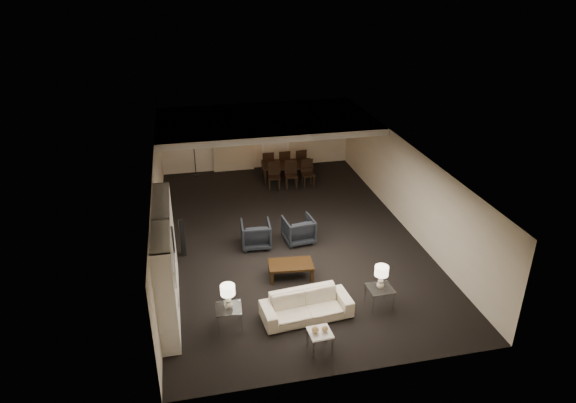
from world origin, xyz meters
The scene contains 35 objects.
floor centered at (0.00, 0.00, 0.00)m, with size 11.00×11.00×0.00m, color black.
ceiling centered at (0.00, 0.00, 2.50)m, with size 7.00×11.00×0.02m, color silver.
wall_back centered at (0.00, 5.50, 1.25)m, with size 7.00×0.02×2.50m, color beige.
wall_front centered at (0.00, -5.50, 1.25)m, with size 7.00×0.02×2.50m, color beige.
wall_left centered at (-3.50, 0.00, 1.25)m, with size 0.02×11.00×2.50m, color beige.
wall_right centered at (3.50, 0.00, 1.25)m, with size 0.02×11.00×2.50m, color beige.
ceiling_soffit centered at (0.00, 3.50, 2.40)m, with size 7.00×4.00×0.20m, color silver.
curtains centered at (-0.90, 5.42, 1.20)m, with size 1.50×0.12×2.40m, color beige.
door centered at (0.70, 5.47, 1.05)m, with size 0.90×0.05×2.10m, color silver.
painting centered at (2.10, 5.46, 1.55)m, with size 0.95×0.04×0.65m, color #142D38.
media_unit centered at (-3.31, -2.60, 1.18)m, with size 0.38×3.40×2.35m, color white, non-canonical shape.
pendant_light centered at (0.30, 3.50, 1.92)m, with size 0.52×0.52×0.24m, color #D8591E.
sofa centered at (-0.38, -3.65, 0.29)m, with size 1.98×0.78×0.58m, color beige.
coffee_table centered at (-0.38, -2.05, 0.20)m, with size 1.09×0.64×0.39m, color black, non-canonical shape.
armchair_left centered at (-0.98, -0.35, 0.37)m, with size 0.79×0.81×0.74m, color black.
armchair_right centered at (0.22, -0.35, 0.37)m, with size 0.79×0.81×0.74m, color black.
side_table_left centered at (-2.08, -3.65, 0.25)m, with size 0.54×0.54×0.51m, color white, non-canonical shape.
side_table_right centered at (1.32, -3.65, 0.25)m, with size 0.54×0.54×0.51m, color white, non-canonical shape.
table_lamp_left centered at (-2.08, -3.65, 0.79)m, with size 0.31×0.31×0.56m, color beige, non-canonical shape.
table_lamp_right centered at (1.32, -3.65, 0.79)m, with size 0.31×0.31×0.56m, color silver, non-canonical shape.
marble_table centered at (-0.38, -4.75, 0.23)m, with size 0.45×0.45×0.45m, color white, non-canonical shape.
gold_gourd_a centered at (-0.48, -4.75, 0.53)m, with size 0.15×0.15×0.15m, color #E2B777.
gold_gourd_b centered at (-0.28, -4.75, 0.52)m, with size 0.13×0.13×0.13m, color tan.
television centered at (-3.28, -1.98, 1.08)m, with size 0.15×1.16×0.67m, color black.
vase_blue centered at (-3.31, -3.85, 1.15)m, with size 0.17×0.17×0.18m, color #23479A.
vase_amber centered at (-3.31, -3.06, 1.64)m, with size 0.16×0.16×0.16m, color #B0923A.
floor_speaker centered at (-2.95, -0.43, 0.53)m, with size 0.12×0.12×1.07m, color black.
dining_table centered at (0.84, 4.01, 0.31)m, with size 1.79×1.00×0.63m, color black.
chair_nl centered at (0.24, 3.36, 0.47)m, with size 0.43×0.43×0.93m, color black, non-canonical shape.
chair_nm centered at (0.84, 3.36, 0.47)m, with size 0.43×0.43×0.93m, color black, non-canonical shape.
chair_nr centered at (1.44, 3.36, 0.47)m, with size 0.43×0.43×0.93m, color black, non-canonical shape.
chair_fl centered at (0.24, 4.66, 0.47)m, with size 0.43×0.43×0.93m, color black, non-canonical shape.
chair_fm centered at (0.84, 4.66, 0.47)m, with size 0.43×0.43×0.93m, color black, non-canonical shape.
chair_fr centered at (1.44, 4.66, 0.47)m, with size 0.43×0.43×0.93m, color black, non-canonical shape.
floor_lamp centered at (-2.33, 5.20, 0.71)m, with size 0.21×0.21×1.42m, color black, non-canonical shape.
Camera 1 is at (-2.73, -12.55, 7.18)m, focal length 32.00 mm.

